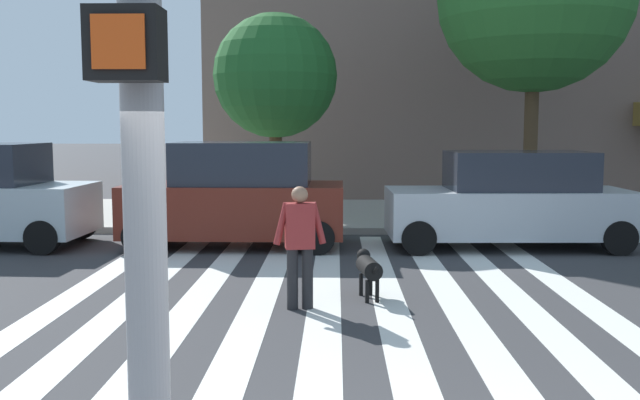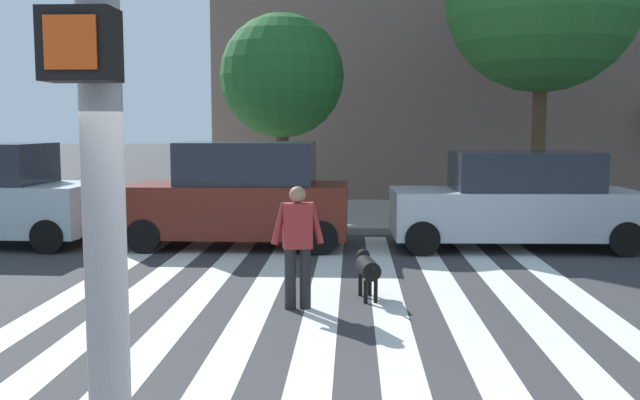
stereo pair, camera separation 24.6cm
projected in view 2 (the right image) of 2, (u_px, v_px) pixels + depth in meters
name	position (u px, v px, depth m)	size (l,w,h in m)	color
ground_plane	(357.00, 301.00, 9.81)	(160.00, 160.00, 0.00)	#353538
sidewalk_far	(355.00, 214.00, 18.70)	(80.00, 6.00, 0.15)	#A7A299
crosswalk_stripes	(323.00, 301.00, 9.83)	(7.65, 11.31, 0.01)	silver
parked_car_behind_first	(241.00, 196.00, 14.15)	(4.34, 1.95, 2.10)	#5F2016
parked_car_third_in_line	(516.00, 202.00, 13.91)	(4.78, 2.00, 1.92)	#B3BAC1
street_tree_nearest	(282.00, 77.00, 17.15)	(3.01, 3.01, 4.97)	#4C3823
pedestrian_dog_walker	(298.00, 240.00, 9.33)	(0.71, 0.30, 1.64)	black
dog_on_leash	(367.00, 267.00, 9.94)	(0.36, 1.02, 0.65)	black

